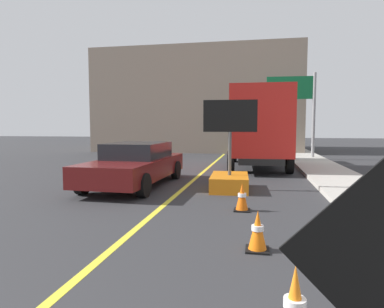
# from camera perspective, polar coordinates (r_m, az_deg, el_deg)

# --- Properties ---
(lane_center_stripe) EXTENTS (0.14, 36.00, 0.01)m
(lane_center_stripe) POSITION_cam_1_polar(r_m,az_deg,el_deg) (6.12, -10.98, -13.55)
(lane_center_stripe) COLOR yellow
(lane_center_stripe) RESTS_ON ground
(arrow_board_trailer) EXTENTS (1.60, 1.85, 2.70)m
(arrow_board_trailer) POSITION_cam_1_polar(r_m,az_deg,el_deg) (10.22, 6.39, -3.39)
(arrow_board_trailer) COLOR orange
(arrow_board_trailer) RESTS_ON ground
(box_truck) EXTENTS (2.82, 6.71, 3.53)m
(box_truck) POSITION_cam_1_polar(r_m,az_deg,el_deg) (15.78, 11.24, 4.51)
(box_truck) COLOR black
(box_truck) RESTS_ON ground
(pickup_car) EXTENTS (2.16, 5.04, 1.38)m
(pickup_car) POSITION_cam_1_polar(r_m,az_deg,el_deg) (11.02, -9.54, -1.70)
(pickup_car) COLOR #591414
(pickup_car) RESTS_ON ground
(highway_guide_sign) EXTENTS (2.79, 0.27, 5.00)m
(highway_guide_sign) POSITION_cam_1_polar(r_m,az_deg,el_deg) (20.63, 17.87, 8.66)
(highway_guide_sign) COLOR gray
(highway_guide_sign) RESTS_ON ground
(far_building_block) EXTENTS (15.56, 9.30, 7.73)m
(far_building_block) POSITION_cam_1_polar(r_m,az_deg,el_deg) (28.58, 1.66, 8.60)
(far_building_block) COLOR gray
(far_building_block) RESTS_ON ground
(traffic_cone_mid_lane) EXTENTS (0.36, 0.36, 0.63)m
(traffic_cone_mid_lane) POSITION_cam_1_polar(r_m,az_deg,el_deg) (5.38, 11.07, -12.71)
(traffic_cone_mid_lane) COLOR black
(traffic_cone_mid_lane) RESTS_ON ground
(traffic_cone_far_lane) EXTENTS (0.36, 0.36, 0.64)m
(traffic_cone_far_lane) POSITION_cam_1_polar(r_m,az_deg,el_deg) (7.75, 8.49, -7.26)
(traffic_cone_far_lane) COLOR black
(traffic_cone_far_lane) RESTS_ON ground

